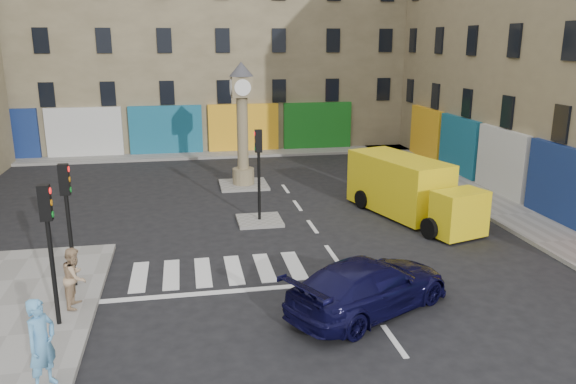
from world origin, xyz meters
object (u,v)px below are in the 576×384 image
object	(u,v)px
traffic_light_left_near	(49,233)
traffic_light_left_far	(67,206)
navy_sedan	(369,285)
pedestrian_blue	(42,344)
pedestrian_tan	(75,277)
yellow_van	(409,189)
traffic_light_island	(259,160)
clock_pillar	(242,117)

from	to	relation	value
traffic_light_left_near	traffic_light_left_far	bearing A→B (deg)	90.00
navy_sedan	pedestrian_blue	bearing A→B (deg)	77.77
traffic_light_left_near	pedestrian_tan	bearing A→B (deg)	72.99
navy_sedan	yellow_van	size ratio (longest dim) A/B	0.73
traffic_light_left_near	navy_sedan	world-z (taller)	traffic_light_left_near
traffic_light_left_far	navy_sedan	bearing A→B (deg)	-19.43
traffic_light_left_near	navy_sedan	xyz separation A→B (m)	(8.20, -0.49, -1.88)
yellow_van	traffic_light_left_near	bearing A→B (deg)	-166.07
traffic_light_island	pedestrian_blue	distance (m)	12.29
clock_pillar	pedestrian_tan	world-z (taller)	clock_pillar
traffic_light_island	navy_sedan	xyz separation A→B (m)	(1.90, -8.29, -1.85)
traffic_light_left_near	navy_sedan	bearing A→B (deg)	-3.45
traffic_light_left_near	navy_sedan	size ratio (longest dim) A/B	0.72
navy_sedan	traffic_light_left_near	bearing A→B (deg)	57.83
clock_pillar	pedestrian_blue	distance (m)	17.84
traffic_light_left_far	pedestrian_tan	xyz separation A→B (m)	(0.30, -1.42, -1.63)
navy_sedan	pedestrian_tan	world-z (taller)	pedestrian_tan
pedestrian_blue	yellow_van	bearing A→B (deg)	-20.72
yellow_van	pedestrian_tan	distance (m)	13.82
traffic_light_left_near	clock_pillar	size ratio (longest dim) A/B	0.61
traffic_light_island	pedestrian_tan	distance (m)	9.22
traffic_light_left_near	traffic_light_left_far	distance (m)	2.40
traffic_light_left_far	pedestrian_tan	world-z (taller)	traffic_light_left_far
pedestrian_blue	traffic_light_left_near	bearing A→B (deg)	35.50
yellow_van	pedestrian_tan	xyz separation A→B (m)	(-12.25, -6.40, -0.22)
navy_sedan	clock_pillar	bearing A→B (deg)	-21.13
clock_pillar	yellow_van	bearing A→B (deg)	-45.73
traffic_light_island	pedestrian_tan	size ratio (longest dim) A/B	2.19
yellow_van	pedestrian_tan	size ratio (longest dim) A/B	4.15
traffic_light_left_near	pedestrian_blue	xyz separation A→B (m)	(0.30, -2.83, -1.47)
traffic_light_left_near	yellow_van	bearing A→B (deg)	30.46
pedestrian_blue	traffic_light_left_far	bearing A→B (deg)	32.74
yellow_van	traffic_light_island	bearing A→B (deg)	159.65
traffic_light_left_near	pedestrian_blue	world-z (taller)	traffic_light_left_near
traffic_light_left_far	yellow_van	distance (m)	13.58
traffic_light_left_near	yellow_van	world-z (taller)	traffic_light_left_near
traffic_light_island	yellow_van	xyz separation A→B (m)	(6.25, -0.42, -1.38)
traffic_light_left_near	pedestrian_blue	bearing A→B (deg)	-83.96
traffic_light_island	navy_sedan	size ratio (longest dim) A/B	0.72
yellow_van	navy_sedan	bearing A→B (deg)	-135.42
traffic_light_island	navy_sedan	distance (m)	8.71
yellow_van	traffic_light_left_far	bearing A→B (deg)	-174.88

